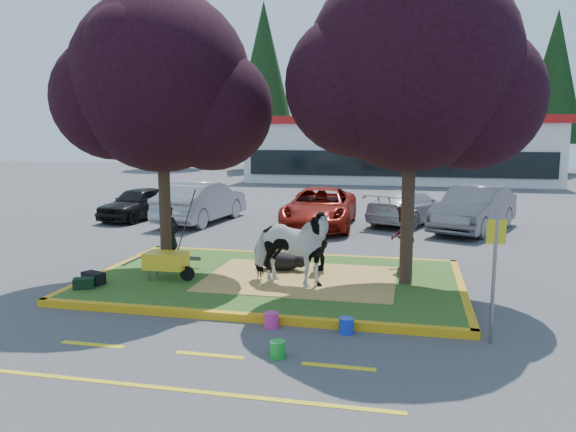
% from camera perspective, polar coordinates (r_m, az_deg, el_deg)
% --- Properties ---
extents(ground, '(90.00, 90.00, 0.00)m').
position_cam_1_polar(ground, '(12.81, -1.38, -6.90)').
color(ground, '#424244').
rests_on(ground, ground).
extents(median_island, '(8.00, 5.00, 0.15)m').
position_cam_1_polar(median_island, '(12.79, -1.39, -6.57)').
color(median_island, '#2C561B').
rests_on(median_island, ground).
extents(curb_near, '(8.30, 0.16, 0.15)m').
position_cam_1_polar(curb_near, '(10.41, -4.83, -10.19)').
color(curb_near, gold).
rests_on(curb_near, ground).
extents(curb_far, '(8.30, 0.16, 0.15)m').
position_cam_1_polar(curb_far, '(15.23, 0.94, -4.09)').
color(curb_far, gold).
rests_on(curb_far, ground).
extents(curb_left, '(0.16, 5.30, 0.15)m').
position_cam_1_polar(curb_left, '(14.29, -17.55, -5.35)').
color(curb_left, gold).
rests_on(curb_left, ground).
extents(curb_right, '(0.16, 5.30, 0.15)m').
position_cam_1_polar(curb_right, '(12.49, 17.27, -7.34)').
color(curb_right, gold).
rests_on(curb_right, ground).
extents(straw_bedding, '(4.20, 3.00, 0.01)m').
position_cam_1_polar(straw_bedding, '(12.64, 1.27, -6.37)').
color(straw_bedding, tan).
rests_on(straw_bedding, median_island).
extents(tree_purple_left, '(5.06, 4.20, 6.51)m').
position_cam_1_polar(tree_purple_left, '(13.66, -12.73, 12.34)').
color(tree_purple_left, black).
rests_on(tree_purple_left, median_island).
extents(tree_purple_right, '(5.30, 4.40, 6.82)m').
position_cam_1_polar(tree_purple_right, '(12.22, 12.58, 13.75)').
color(tree_purple_right, black).
rests_on(tree_purple_right, median_island).
extents(fire_lane_stripe_a, '(1.10, 0.12, 0.01)m').
position_cam_1_polar(fire_lane_stripe_a, '(9.84, -19.21, -12.23)').
color(fire_lane_stripe_a, yellow).
rests_on(fire_lane_stripe_a, ground).
extents(fire_lane_stripe_b, '(1.10, 0.12, 0.01)m').
position_cam_1_polar(fire_lane_stripe_b, '(9.00, -7.97, -13.81)').
color(fire_lane_stripe_b, yellow).
rests_on(fire_lane_stripe_b, ground).
extents(fire_lane_stripe_c, '(1.10, 0.12, 0.01)m').
position_cam_1_polar(fire_lane_stripe_c, '(8.55, 5.15, -15.00)').
color(fire_lane_stripe_c, yellow).
rests_on(fire_lane_stripe_c, ground).
extents(fire_lane_long, '(6.00, 0.10, 0.01)m').
position_cam_1_polar(fire_lane_long, '(7.98, -11.09, -16.92)').
color(fire_lane_long, yellow).
rests_on(fire_lane_long, ground).
extents(retail_building, '(20.40, 8.40, 4.40)m').
position_cam_1_polar(retail_building, '(39.99, 11.14, 6.77)').
color(retail_building, silver).
rests_on(retail_building, ground).
extents(treeline, '(46.58, 7.80, 14.63)m').
position_cam_1_polar(treeline, '(49.81, 10.70, 13.43)').
color(treeline, black).
rests_on(treeline, ground).
extents(cow, '(2.12, 1.35, 1.66)m').
position_cam_1_polar(cow, '(11.87, 0.15, -3.28)').
color(cow, silver).
rests_on(cow, median_island).
extents(calf, '(1.13, 0.83, 0.44)m').
position_cam_1_polar(calf, '(13.36, -0.77, -4.61)').
color(calf, black).
rests_on(calf, median_island).
extents(handler, '(0.53, 0.64, 1.50)m').
position_cam_1_polar(handler, '(13.96, -11.93, -1.99)').
color(handler, black).
rests_on(handler, median_island).
extents(visitor_a, '(0.67, 0.81, 1.53)m').
position_cam_1_polar(visitor_a, '(13.73, 11.54, -2.10)').
color(visitor_a, '#45131B').
rests_on(visitor_a, median_island).
extents(visitor_b, '(0.50, 0.88, 1.41)m').
position_cam_1_polar(visitor_b, '(13.26, 3.34, -2.57)').
color(visitor_b, black).
rests_on(visitor_b, median_island).
extents(wheelbarrow, '(1.64, 0.55, 0.62)m').
position_cam_1_polar(wheelbarrow, '(12.77, -12.25, -4.48)').
color(wheelbarrow, black).
rests_on(wheelbarrow, median_island).
extents(gear_bag_dark, '(0.57, 0.44, 0.26)m').
position_cam_1_polar(gear_bag_dark, '(12.92, -19.16, -5.97)').
color(gear_bag_dark, black).
rests_on(gear_bag_dark, median_island).
extents(gear_bag_green, '(0.48, 0.41, 0.22)m').
position_cam_1_polar(gear_bag_green, '(12.62, -20.04, -6.44)').
color(gear_bag_green, black).
rests_on(gear_bag_green, median_island).
extents(sign_post, '(0.31, 0.09, 2.20)m').
position_cam_1_polar(sign_post, '(9.58, 20.24, -4.52)').
color(sign_post, slate).
rests_on(sign_post, ground).
extents(bucket_green, '(0.26, 0.26, 0.26)m').
position_cam_1_polar(bucket_green, '(8.79, -1.05, -13.40)').
color(bucket_green, green).
rests_on(bucket_green, ground).
extents(bucket_pink, '(0.32, 0.32, 0.27)m').
position_cam_1_polar(bucket_pink, '(10.02, -1.70, -10.53)').
color(bucket_pink, '#DA3090').
rests_on(bucket_pink, ground).
extents(bucket_blue, '(0.34, 0.34, 0.27)m').
position_cam_1_polar(bucket_blue, '(9.80, 5.95, -11.02)').
color(bucket_blue, '#1936CA').
rests_on(bucket_blue, ground).
extents(car_black, '(2.16, 3.93, 1.27)m').
position_cam_1_polar(car_black, '(22.76, -14.96, 1.28)').
color(car_black, black).
rests_on(car_black, ground).
extents(car_silver, '(2.19, 4.93, 1.57)m').
position_cam_1_polar(car_silver, '(21.47, -8.78, 1.45)').
color(car_silver, '#919498').
rests_on(car_silver, ground).
extents(car_red, '(2.55, 5.19, 1.42)m').
position_cam_1_polar(car_red, '(20.13, 3.27, 0.85)').
color(car_red, maroon).
rests_on(car_red, ground).
extents(car_white, '(3.44, 4.72, 1.27)m').
position_cam_1_polar(car_white, '(21.46, 12.14, 0.95)').
color(car_white, silver).
rests_on(car_white, ground).
extents(car_grey, '(3.39, 4.95, 1.55)m').
position_cam_1_polar(car_grey, '(20.37, 18.39, 0.69)').
color(car_grey, '#4F5256').
rests_on(car_grey, ground).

